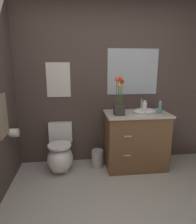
% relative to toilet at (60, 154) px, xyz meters
% --- Properties ---
extents(wall_back, '(4.08, 0.05, 2.50)m').
position_rel_toilet_xyz_m(wall_back, '(0.87, 0.30, 1.01)').
color(wall_back, '#4C3D38').
rests_on(wall_back, ground_plane).
extents(toilet, '(0.38, 0.59, 0.69)m').
position_rel_toilet_xyz_m(toilet, '(0.00, 0.00, 0.00)').
color(toilet, white).
rests_on(toilet, ground_plane).
extents(vanity_cabinet, '(0.94, 0.56, 1.04)m').
position_rel_toilet_xyz_m(vanity_cabinet, '(1.15, -0.03, 0.20)').
color(vanity_cabinet, brown).
rests_on(vanity_cabinet, ground_plane).
extents(flower_vase, '(0.14, 0.14, 0.54)m').
position_rel_toilet_xyz_m(flower_vase, '(0.86, -0.12, 0.81)').
color(flower_vase, '#38332D').
rests_on(flower_vase, vanity_cabinet).
extents(soap_bottle, '(0.05, 0.05, 0.19)m').
position_rel_toilet_xyz_m(soap_bottle, '(1.45, -0.13, 0.71)').
color(soap_bottle, teal).
rests_on(soap_bottle, vanity_cabinet).
extents(lotion_bottle, '(0.06, 0.06, 0.16)m').
position_rel_toilet_xyz_m(lotion_bottle, '(1.29, 0.02, 0.69)').
color(lotion_bottle, beige).
rests_on(lotion_bottle, vanity_cabinet).
extents(hand_wash_bottle, '(0.06, 0.06, 0.20)m').
position_rel_toilet_xyz_m(hand_wash_bottle, '(1.23, -0.12, 0.71)').
color(hand_wash_bottle, white).
rests_on(hand_wash_bottle, vanity_cabinet).
extents(trash_bin, '(0.18, 0.18, 0.27)m').
position_rel_toilet_xyz_m(trash_bin, '(0.57, 0.03, -0.11)').
color(trash_bin, '#B7B7BC').
rests_on(trash_bin, ground_plane).
extents(wall_poster, '(0.36, 0.01, 0.52)m').
position_rel_toilet_xyz_m(wall_poster, '(-0.00, 0.27, 1.09)').
color(wall_poster, silver).
extents(wall_mirror, '(0.80, 0.01, 0.70)m').
position_rel_toilet_xyz_m(wall_mirror, '(1.15, 0.27, 1.21)').
color(wall_mirror, '#B2BCC6').
extents(hanging_towel, '(0.03, 0.28, 0.52)m').
position_rel_toilet_xyz_m(hanging_towel, '(-0.63, -0.39, 0.72)').
color(hanging_towel, gray).
extents(toilet_paper_roll, '(0.11, 0.11, 0.11)m').
position_rel_toilet_xyz_m(toilet_paper_roll, '(-0.57, -0.20, 0.44)').
color(toilet_paper_roll, white).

